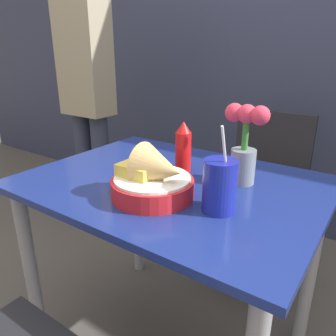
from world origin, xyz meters
name	(u,v)px	position (x,y,z in m)	size (l,w,h in m)	color
wall_window	(295,23)	(0.00, 1.28, 1.30)	(7.00, 0.06, 2.60)	#2D334C
dining_table	(172,211)	(0.00, 0.00, 0.62)	(0.99, 0.74, 0.74)	navy
chair_far_window	(263,180)	(0.08, 0.73, 0.52)	(0.40, 0.40, 0.86)	black
food_basket	(155,179)	(0.03, -0.14, 0.80)	(0.25, 0.25, 0.17)	red
ketchup_bottle	(183,148)	(-0.02, 0.10, 0.83)	(0.06, 0.06, 0.18)	red
drink_cup	(219,188)	(0.23, -0.11, 0.81)	(0.09, 0.09, 0.25)	#192399
flower_vase	(245,143)	(0.20, 0.12, 0.88)	(0.15, 0.08, 0.26)	gray
person_standing	(87,91)	(-1.00, 0.54, 0.92)	(0.32, 0.18, 1.60)	#2D3347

